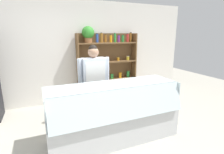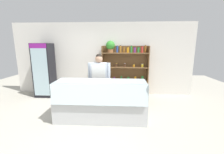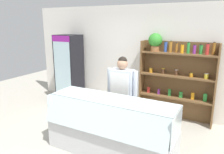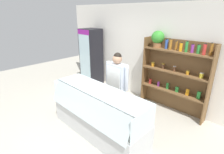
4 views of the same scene
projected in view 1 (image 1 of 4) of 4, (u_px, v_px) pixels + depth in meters
name	position (u px, v px, depth m)	size (l,w,h in m)	color
ground_plane	(102.00, 139.00, 3.14)	(12.00, 12.00, 0.00)	#B7B2A3
back_wall	(75.00, 52.00, 4.71)	(6.80, 0.10, 2.70)	white
shelving_unit	(104.00, 58.00, 4.87)	(1.71, 0.32, 2.03)	brown
deli_display_case	(114.00, 122.00, 3.09)	(2.26, 0.79, 1.01)	silver
shop_clerk	(94.00, 78.00, 3.52)	(0.66, 0.25, 1.63)	#4C4233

